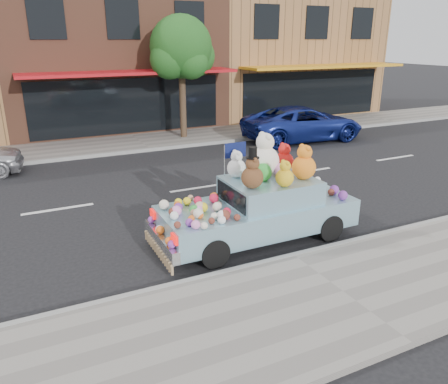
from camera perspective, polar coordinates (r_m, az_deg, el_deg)
ground at (r=13.13m, az=-3.34°, el=0.53°), size 120.00×120.00×0.00m
near_sidewalk at (r=8.04m, az=15.22°, el=-12.72°), size 60.00×3.00×0.12m
far_sidewalk at (r=19.07m, az=-10.92°, el=6.41°), size 60.00×3.00×0.12m
near_kerb at (r=9.05m, az=9.04°, el=-8.36°), size 60.00×0.12×0.13m
far_kerb at (r=17.66m, az=-9.62°, el=5.47°), size 60.00×0.12×0.13m
storefront_mid at (r=23.95m, az=-15.14°, el=17.37°), size 10.00×9.80×7.30m
storefront_right at (r=27.70m, az=6.62°, el=18.08°), size 10.00×9.80×7.30m
street_tree at (r=19.27m, az=-5.59°, el=17.71°), size 3.00×2.70×5.22m
car_blue at (r=19.56m, az=10.28°, el=8.81°), size 5.47×2.76×1.48m
art_car at (r=9.61m, az=4.62°, el=-1.56°), size 4.49×1.78×2.31m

